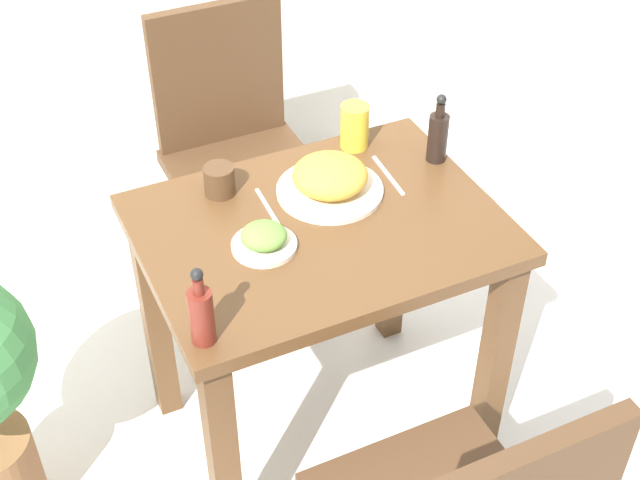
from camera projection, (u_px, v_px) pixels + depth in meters
ground_plane at (320, 427)px, 2.48m from camera, size 16.00×16.00×0.00m
dining_table at (320, 272)px, 2.11m from camera, size 0.81×0.61×0.73m
chair_far at (235, 142)px, 2.65m from camera, size 0.42×0.42×0.91m
food_plate at (330, 179)px, 2.08m from camera, size 0.25×0.25×0.09m
side_plate at (264, 239)px, 1.93m from camera, size 0.14×0.14×0.06m
drink_cup at (219, 180)px, 2.08m from camera, size 0.07×0.07×0.07m
juice_glass at (355, 126)px, 2.22m from camera, size 0.07×0.07×0.12m
sauce_bottle at (201, 314)px, 1.69m from camera, size 0.05×0.05×0.18m
condiment_bottle at (438, 135)px, 2.16m from camera, size 0.05×0.05×0.18m
fork_utensil at (269, 209)px, 2.05m from camera, size 0.02×0.16×0.00m
spoon_utensil at (388, 175)px, 2.15m from camera, size 0.02×0.17×0.00m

